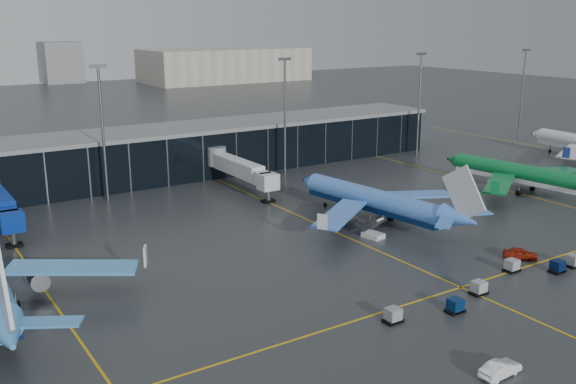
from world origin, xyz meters
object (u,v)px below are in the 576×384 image
baggage_carts (499,283)px  mobile_airstair (373,233)px  service_van_white (500,369)px  service_van_red (520,253)px  airliner_aer_lingus (519,162)px  airliner_klm_near (373,187)px

baggage_carts → mobile_airstair: bearing=91.6°
mobile_airstair → baggage_carts: bearing=-100.1°
mobile_airstair → service_van_white: (-16.30, -37.91, 0.01)m
baggage_carts → service_van_red: size_ratio=7.29×
mobile_airstair → service_van_red: 21.99m
airliner_aer_lingus → airliner_klm_near: bearing=172.3°
airliner_klm_near → mobile_airstair: size_ratio=11.01×
airliner_klm_near → mobile_airstair: bearing=-136.4°
airliner_aer_lingus → baggage_carts: 52.16m
airliner_klm_near → service_van_white: 50.03m
airliner_klm_near → service_van_red: bearing=-83.7°
mobile_airstair → airliner_aer_lingus: bearing=-3.4°
airliner_klm_near → baggage_carts: airliner_klm_near is taller
airliner_klm_near → mobile_airstair: 10.23m
service_van_red → airliner_aer_lingus: bearing=-5.3°
airliner_aer_lingus → baggage_carts: airliner_aer_lingus is taller
airliner_klm_near → service_van_red: 26.69m
airliner_aer_lingus → service_van_white: 74.03m
airliner_aer_lingus → service_van_white: (-59.20, -44.16, -5.11)m
airliner_klm_near → mobile_airstair: airliner_klm_near is taller
airliner_aer_lingus → mobile_airstair: bearing=-178.6°
baggage_carts → airliner_aer_lingus: bearing=35.5°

